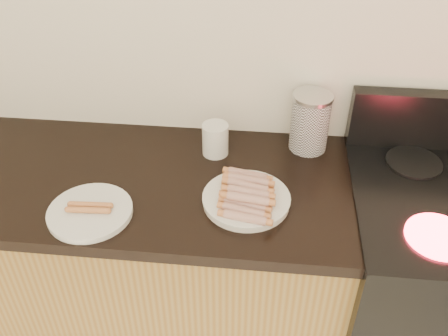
# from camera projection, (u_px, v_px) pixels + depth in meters

# --- Properties ---
(wall_back) EXTENTS (4.00, 0.04, 2.60)m
(wall_back) POSITION_uv_depth(u_px,v_px,m) (234.00, 24.00, 1.57)
(wall_back) COLOR silver
(wall_back) RESTS_ON ground
(cabinet_base) EXTENTS (2.20, 0.59, 0.86)m
(cabinet_base) POSITION_uv_depth(u_px,v_px,m) (43.00, 267.00, 1.91)
(cabinet_base) COLOR olive
(cabinet_base) RESTS_ON floor
(counter_slab) EXTENTS (2.20, 0.62, 0.04)m
(counter_slab) POSITION_uv_depth(u_px,v_px,m) (12.00, 175.00, 1.64)
(counter_slab) COLOR black
(counter_slab) RESTS_ON cabinet_base
(stove) EXTENTS (0.76, 0.65, 0.91)m
(stove) POSITION_uv_depth(u_px,v_px,m) (442.00, 298.00, 1.76)
(stove) COLOR black
(stove) RESTS_ON floor
(burner_near_left) EXTENTS (0.18, 0.18, 0.01)m
(burner_near_left) POSITION_uv_depth(u_px,v_px,m) (438.00, 236.00, 1.36)
(burner_near_left) COLOR #FF1E2D
(burner_near_left) RESTS_ON stove
(burner_far_left) EXTENTS (0.18, 0.18, 0.01)m
(burner_far_left) POSITION_uv_depth(u_px,v_px,m) (414.00, 162.00, 1.63)
(burner_far_left) COLOR black
(burner_far_left) RESTS_ON stove
(main_plate) EXTENTS (0.29, 0.29, 0.02)m
(main_plate) POSITION_uv_depth(u_px,v_px,m) (246.00, 200.00, 1.49)
(main_plate) COLOR silver
(main_plate) RESTS_ON counter_slab
(side_plate) EXTENTS (0.31, 0.31, 0.02)m
(side_plate) POSITION_uv_depth(u_px,v_px,m) (90.00, 212.00, 1.45)
(side_plate) COLOR white
(side_plate) RESTS_ON counter_slab
(hotdog_pile) EXTENTS (0.12, 0.25, 0.05)m
(hotdog_pile) POSITION_uv_depth(u_px,v_px,m) (246.00, 193.00, 1.47)
(hotdog_pile) COLOR maroon
(hotdog_pile) RESTS_ON main_plate
(plain_sausages) EXTENTS (0.12, 0.05, 0.02)m
(plain_sausages) POSITION_uv_depth(u_px,v_px,m) (89.00, 207.00, 1.44)
(plain_sausages) COLOR #B85430
(plain_sausages) RESTS_ON side_plate
(canister) EXTENTS (0.13, 0.13, 0.20)m
(canister) POSITION_uv_depth(u_px,v_px,m) (310.00, 122.00, 1.67)
(canister) COLOR silver
(canister) RESTS_ON counter_slab
(mug) EXTENTS (0.09, 0.09, 0.11)m
(mug) POSITION_uv_depth(u_px,v_px,m) (215.00, 139.00, 1.67)
(mug) COLOR white
(mug) RESTS_ON counter_slab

